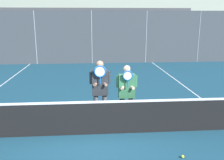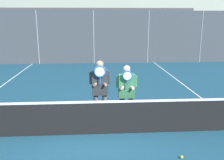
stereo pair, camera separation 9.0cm
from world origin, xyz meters
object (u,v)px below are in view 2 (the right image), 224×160
at_px(player_leftmost, 100,88).
at_px(car_right_of_center, 200,46).
at_px(car_far_left, 3,46).
at_px(car_left_of_center, 71,46).
at_px(car_center, 134,46).
at_px(player_center_left, 126,91).
at_px(tennis_ball_on_court, 182,157).

height_order(player_leftmost, car_right_of_center, player_leftmost).
distance_m(player_leftmost, car_far_left, 14.34).
height_order(car_left_of_center, car_center, car_left_of_center).
relative_size(player_center_left, car_left_of_center, 0.42).
height_order(car_far_left, car_right_of_center, car_far_left).
distance_m(car_left_of_center, tennis_ball_on_court, 15.17).
relative_size(car_far_left, car_center, 1.08).
relative_size(player_leftmost, player_center_left, 1.07).
bearing_deg(car_center, car_right_of_center, -2.57).
relative_size(car_left_of_center, car_right_of_center, 0.90).
relative_size(car_left_of_center, tennis_ball_on_court, 60.91).
distance_m(player_center_left, car_far_left, 14.80).
relative_size(player_center_left, car_center, 0.41).
height_order(player_leftmost, car_far_left, car_far_left).
distance_m(car_right_of_center, tennis_ball_on_court, 15.53).
height_order(player_center_left, car_far_left, car_far_left).
relative_size(car_far_left, car_left_of_center, 1.10).
bearing_deg(car_far_left, tennis_ball_on_court, -58.83).
relative_size(player_center_left, tennis_ball_on_court, 25.31).
distance_m(car_center, tennis_ball_on_court, 14.50).
xyz_separation_m(player_leftmost, tennis_ball_on_court, (1.71, -1.92, -1.05)).
xyz_separation_m(car_far_left, car_center, (9.88, 0.00, -0.05)).
xyz_separation_m(player_leftmost, car_right_of_center, (7.96, 12.28, -0.21)).
distance_m(player_center_left, car_center, 12.81).
bearing_deg(car_right_of_center, player_center_left, -120.29).
bearing_deg(tennis_ball_on_court, car_left_of_center, 104.12).
height_order(player_leftmost, car_center, player_leftmost).
relative_size(player_leftmost, car_far_left, 0.40).
bearing_deg(car_left_of_center, car_far_left, -176.94).
bearing_deg(player_center_left, car_far_left, 121.47).
bearing_deg(car_center, tennis_ball_on_court, -94.61).
bearing_deg(car_center, player_center_left, -99.69).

